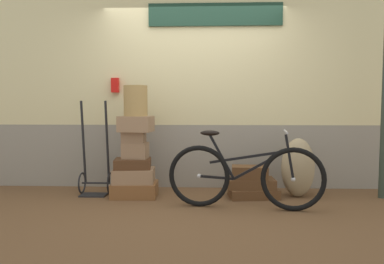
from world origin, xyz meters
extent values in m
cube|color=brown|center=(0.00, 0.00, -0.03)|extent=(9.13, 5.20, 0.06)
cube|color=gray|center=(0.00, 0.85, 0.44)|extent=(7.13, 0.20, 0.88)
cube|color=beige|center=(0.00, 0.85, 1.89)|extent=(7.13, 0.20, 2.00)
cube|color=#193828|center=(0.28, 0.73, 2.39)|extent=(1.82, 0.04, 0.30)
cube|color=red|center=(-1.10, 0.71, 1.44)|extent=(0.10, 0.08, 0.20)
cube|color=brown|center=(-0.74, 0.20, 0.09)|extent=(0.57, 0.44, 0.18)
cube|color=#937051|center=(-0.75, 0.20, 0.27)|extent=(0.53, 0.40, 0.18)
cube|color=#4C2D19|center=(-0.77, 0.21, 0.42)|extent=(0.49, 0.39, 0.12)
cube|color=#937051|center=(-0.74, 0.25, 0.58)|extent=(0.33, 0.26, 0.20)
cube|color=#937051|center=(-0.76, 0.24, 0.76)|extent=(0.30, 0.21, 0.14)
cube|color=#937051|center=(-0.72, 0.20, 0.93)|extent=(0.44, 0.35, 0.20)
cube|color=brown|center=(0.76, 0.21, 0.06)|extent=(0.63, 0.43, 0.12)
cube|color=brown|center=(0.73, 0.24, 0.18)|extent=(0.61, 0.37, 0.12)
cube|color=brown|center=(0.71, 0.20, 0.32)|extent=(0.46, 0.28, 0.16)
cylinder|color=#A8844C|center=(-0.72, 0.22, 1.22)|extent=(0.30, 0.30, 0.38)
torus|color=black|center=(-1.47, 0.34, 0.14)|extent=(0.02, 0.28, 0.28)
torus|color=black|center=(-1.09, 0.34, 0.14)|extent=(0.02, 0.28, 0.28)
cylinder|color=black|center=(-1.28, 0.34, 0.14)|extent=(0.37, 0.02, 0.02)
cylinder|color=black|center=(-1.44, 0.34, 0.68)|extent=(0.03, 0.14, 1.08)
cylinder|color=black|center=(-1.12, 0.34, 0.68)|extent=(0.03, 0.14, 1.08)
cube|color=black|center=(-1.28, 0.23, 0.01)|extent=(0.33, 0.22, 0.02)
ellipsoid|color=#9E8966|center=(1.33, 0.27, 0.37)|extent=(0.41, 0.35, 0.74)
torus|color=black|center=(0.09, -0.23, 0.35)|extent=(0.71, 0.16, 0.71)
sphere|color=#B2B2B7|center=(0.09, -0.23, 0.35)|extent=(0.05, 0.05, 0.05)
torus|color=black|center=(1.12, -0.38, 0.35)|extent=(0.71, 0.16, 0.71)
sphere|color=#B2B2B7|center=(1.12, -0.38, 0.35)|extent=(0.05, 0.05, 0.05)
cube|color=black|center=(0.76, -0.33, 0.50)|extent=(0.57, 0.11, 0.35)
cube|color=black|center=(0.34, -0.27, 0.58)|extent=(0.30, 0.07, 0.51)
cube|color=black|center=(0.28, -0.26, 0.34)|extent=(0.40, 0.08, 0.05)
cube|color=black|center=(0.62, -0.31, 0.59)|extent=(0.83, 0.15, 0.17)
cube|color=black|center=(1.08, -0.37, 0.60)|extent=(0.12, 0.04, 0.50)
ellipsoid|color=black|center=(0.21, -0.25, 0.85)|extent=(0.23, 0.12, 0.06)
cylinder|color=#A5A5AD|center=(1.03, -0.37, 0.87)|extent=(0.09, 0.46, 0.02)
camera|label=1|loc=(0.17, -4.44, 1.17)|focal=34.84mm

